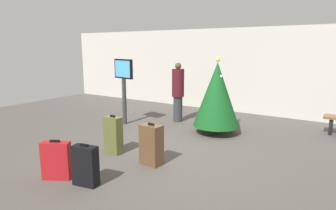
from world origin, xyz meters
The scene contains 9 objects.
ground_plane centered at (0.00, 0.00, 0.00)m, with size 16.00×16.00×0.00m, color #514C47.
back_wall centered at (0.00, 4.60, 1.44)m, with size 16.00×0.20×2.88m, color beige.
holiday_tree centered at (0.23, 1.69, 1.03)m, with size 1.19×1.19×1.98m.
flight_info_kiosk centered at (-2.42, 1.13, 1.29)m, with size 0.75×0.24×1.89m.
traveller_0 centered at (-1.27, 2.25, 0.94)m, with size 0.51×0.51×1.78m.
suitcase_0 centered at (0.05, -0.92, 0.39)m, with size 0.43×0.31×0.82m.
suitcase_1 centered at (-0.93, -2.32, 0.33)m, with size 0.50×0.39×0.69m.
suitcase_2 centered at (-0.98, -0.87, 0.40)m, with size 0.39×0.22×0.83m.
suitcase_3 centered at (-0.33, -2.21, 0.33)m, with size 0.45×0.26×0.70m.
Camera 1 is at (3.23, -5.23, 2.21)m, focal length 31.39 mm.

